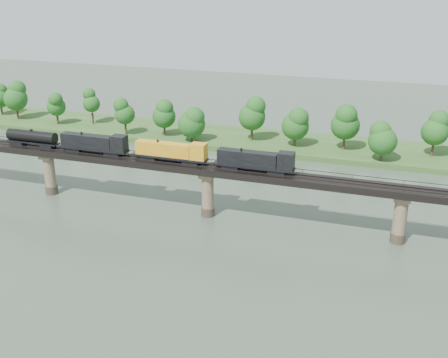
% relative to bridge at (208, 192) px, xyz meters
% --- Properties ---
extents(ground, '(400.00, 400.00, 0.00)m').
position_rel_bridge_xyz_m(ground, '(0.00, -30.00, -5.46)').
color(ground, '#354437').
rests_on(ground, ground).
extents(far_bank, '(300.00, 24.00, 1.60)m').
position_rel_bridge_xyz_m(far_bank, '(0.00, 55.00, -4.66)').
color(far_bank, '#2C5020').
rests_on(far_bank, ground).
extents(bridge, '(236.00, 30.00, 11.50)m').
position_rel_bridge_xyz_m(bridge, '(0.00, 0.00, 0.00)').
color(bridge, '#473A2D').
rests_on(bridge, ground).
extents(bridge_superstructure, '(220.00, 4.90, 0.75)m').
position_rel_bridge_xyz_m(bridge_superstructure, '(0.00, 0.00, 6.33)').
color(bridge_superstructure, black).
rests_on(bridge_superstructure, bridge).
extents(far_treeline, '(289.06, 17.54, 13.60)m').
position_rel_bridge_xyz_m(far_treeline, '(-8.21, 50.52, 3.37)').
color(far_treeline, '#382619').
rests_on(far_treeline, far_bank).
extents(freight_train, '(69.16, 2.69, 4.76)m').
position_rel_bridge_xyz_m(freight_train, '(-14.81, 0.00, 8.31)').
color(freight_train, black).
rests_on(freight_train, bridge).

